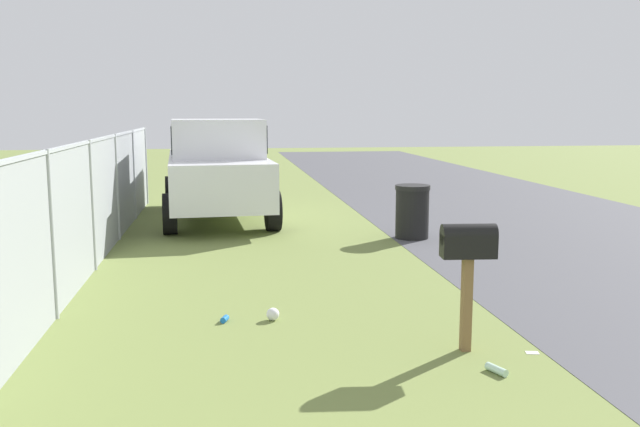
% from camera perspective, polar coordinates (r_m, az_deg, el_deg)
% --- Properties ---
extents(mailbox, '(0.24, 0.52, 1.23)m').
position_cam_1_polar(mailbox, '(6.52, 12.29, -2.99)').
color(mailbox, brown).
rests_on(mailbox, ground).
extents(pickup_truck, '(5.19, 2.43, 2.09)m').
position_cam_1_polar(pickup_truck, '(14.26, -8.63, 3.86)').
color(pickup_truck, silver).
rests_on(pickup_truck, ground).
extents(trash_bin, '(0.62, 0.62, 0.96)m').
position_cam_1_polar(trash_bin, '(12.24, 7.72, 0.16)').
color(trash_bin, black).
rests_on(trash_bin, ground).
extents(fence_section, '(14.08, 0.07, 1.86)m').
position_cam_1_polar(fence_section, '(10.17, -18.57, 1.01)').
color(fence_section, '#9EA3A8').
rests_on(fence_section, ground).
extents(litter_can_midfield_a, '(0.13, 0.10, 0.07)m').
position_cam_1_polar(litter_can_midfield_a, '(7.54, -7.97, -8.73)').
color(litter_can_midfield_a, blue).
rests_on(litter_can_midfield_a, ground).
extents(litter_bottle_near_hydrant, '(0.23, 0.15, 0.07)m').
position_cam_1_polar(litter_bottle_near_hydrant, '(6.28, 14.53, -12.52)').
color(litter_bottle_near_hydrant, '#B2D8BF').
rests_on(litter_bottle_near_hydrant, ground).
extents(litter_wrapper_far_scatter, '(0.11, 0.14, 0.01)m').
position_cam_1_polar(litter_wrapper_far_scatter, '(6.87, 17.32, -11.04)').
color(litter_wrapper_far_scatter, silver).
rests_on(litter_wrapper_far_scatter, ground).
extents(litter_bag_midfield_b, '(0.14, 0.14, 0.14)m').
position_cam_1_polar(litter_bag_midfield_b, '(7.53, -3.96, -8.39)').
color(litter_bag_midfield_b, silver).
rests_on(litter_bag_midfield_b, ground).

